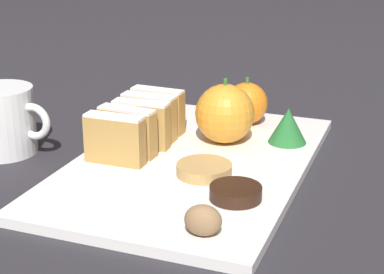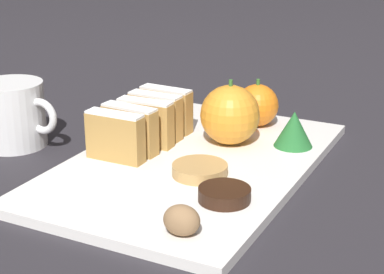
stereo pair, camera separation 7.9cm
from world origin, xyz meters
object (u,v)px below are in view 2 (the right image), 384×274
orange_near (230,115)px  coffee_mug (13,114)px  chocolate_cookie (224,194)px  walnut (182,220)px  orange_far (257,105)px

orange_near → coffee_mug: bearing=-157.8°
chocolate_cookie → coffee_mug: coffee_mug is taller
walnut → coffee_mug: bearing=157.0°
orange_near → orange_far: orange_near is taller
orange_far → chocolate_cookie: orange_far is taller
orange_far → walnut: bearing=-80.8°
coffee_mug → orange_near: bearing=22.2°
orange_near → coffee_mug: orange_near is taller
walnut → orange_far: bearing=99.2°
chocolate_cookie → walnut: bearing=-94.1°
orange_near → chocolate_cookie: orange_near is taller
walnut → coffee_mug: size_ratio=0.31×
orange_far → walnut: orange_far is taller
chocolate_cookie → coffee_mug: (-0.34, 0.05, 0.03)m
orange_near → walnut: (0.06, -0.25, -0.02)m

